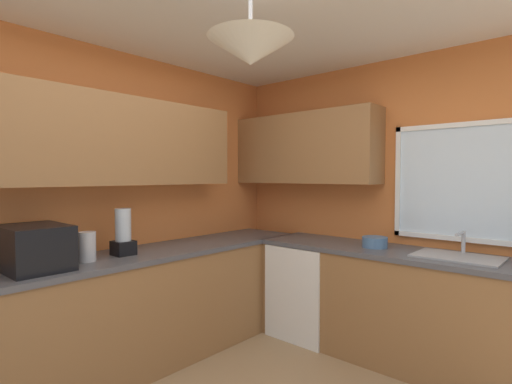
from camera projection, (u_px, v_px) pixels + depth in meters
room_shell at (223, 135)px, 2.89m from camera, size 3.55×4.10×2.63m
counter_run_left at (114, 316)px, 2.96m from camera, size 0.65×3.71×0.91m
counter_run_back at (410, 308)px, 3.15m from camera, size 2.64×0.65×0.91m
dishwasher at (309, 289)px, 3.76m from camera, size 0.60×0.60×0.87m
microwave at (34, 247)px, 2.53m from camera, size 0.48×0.36×0.29m
kettle at (87, 247)px, 2.77m from camera, size 0.12×0.12×0.21m
sink_assembly at (458, 256)px, 2.91m from camera, size 0.59×0.40×0.19m
bowl at (375, 242)px, 3.33m from camera, size 0.21×0.21×0.09m
blender_appliance at (123, 234)px, 3.00m from camera, size 0.15×0.15×0.36m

